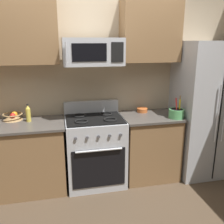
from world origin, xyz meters
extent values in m
plane|color=#473828|center=(0.00, 0.00, 0.00)|extent=(16.00, 16.00, 0.00)
cube|color=tan|center=(0.00, 1.02, 1.30)|extent=(8.00, 0.10, 2.60)
cube|color=olive|center=(-1.02, 0.64, 0.44)|extent=(1.22, 0.58, 0.88)
cube|color=#4C4742|center=(-1.02, 0.64, 0.90)|extent=(1.26, 0.62, 0.03)
cube|color=#B2B5BA|center=(0.00, 0.64, 0.46)|extent=(0.76, 0.62, 0.91)
cube|color=black|center=(0.00, 0.32, 0.36)|extent=(0.67, 0.01, 0.51)
cylinder|color=#B2B5BA|center=(0.00, 0.30, 0.62)|extent=(0.57, 0.02, 0.02)
cube|color=black|center=(0.00, 0.64, 0.92)|extent=(0.73, 0.56, 0.02)
cube|color=#B2B5BA|center=(0.00, 0.92, 1.00)|extent=(0.76, 0.06, 0.18)
torus|color=black|center=(-0.18, 0.51, 0.93)|extent=(0.17, 0.17, 0.02)
torus|color=black|center=(0.18, 0.51, 0.93)|extent=(0.17, 0.17, 0.02)
torus|color=black|center=(-0.18, 0.77, 0.93)|extent=(0.17, 0.17, 0.02)
torus|color=black|center=(0.18, 0.77, 0.93)|extent=(0.17, 0.17, 0.02)
cylinder|color=#4C4C51|center=(-0.27, 0.31, 0.79)|extent=(0.04, 0.02, 0.04)
cylinder|color=#4C4C51|center=(-0.14, 0.31, 0.79)|extent=(0.04, 0.02, 0.04)
cylinder|color=#4C4C51|center=(0.00, 0.31, 0.79)|extent=(0.04, 0.02, 0.04)
cylinder|color=#4C4C51|center=(0.14, 0.31, 0.79)|extent=(0.04, 0.02, 0.04)
cylinder|color=#4C4C51|center=(0.27, 0.31, 0.79)|extent=(0.04, 0.02, 0.04)
cube|color=olive|center=(0.78, 0.64, 0.44)|extent=(0.74, 0.58, 0.88)
cube|color=#4C4742|center=(0.78, 0.64, 0.90)|extent=(0.78, 0.62, 0.03)
cube|color=#B2B5BA|center=(1.59, 0.62, 0.95)|extent=(0.80, 0.69, 1.90)
cube|color=black|center=(1.59, 0.27, 0.95)|extent=(0.01, 0.01, 1.80)
cylinder|color=#B2B5BA|center=(1.54, 0.25, 1.00)|extent=(0.02, 0.02, 0.76)
cube|color=#B2B5BA|center=(0.00, 0.67, 1.77)|extent=(0.73, 0.40, 0.33)
cube|color=black|center=(-0.07, 0.47, 1.77)|extent=(0.40, 0.01, 0.20)
cube|color=black|center=(0.26, 0.47, 1.77)|extent=(0.15, 0.01, 0.23)
cylinder|color=#B2B5BA|center=(-0.33, 0.44, 1.77)|extent=(0.02, 0.02, 0.23)
cube|color=olive|center=(-1.03, 0.80, 2.02)|extent=(1.25, 0.34, 0.79)
cube|color=olive|center=(0.78, 0.80, 2.02)|extent=(0.77, 0.34, 0.79)
cylinder|color=#59AD66|center=(1.07, 0.47, 0.97)|extent=(0.20, 0.20, 0.12)
cylinder|color=black|center=(1.07, 0.47, 0.98)|extent=(0.16, 0.16, 0.10)
cylinder|color=olive|center=(1.10, 0.45, 1.08)|extent=(0.03, 0.04, 0.28)
cylinder|color=yellow|center=(1.10, 0.45, 1.05)|extent=(0.04, 0.06, 0.23)
cylinder|color=red|center=(1.06, 0.45, 1.06)|extent=(0.04, 0.04, 0.25)
cone|color=#9E7A4C|center=(-1.03, 0.83, 0.95)|extent=(0.24, 0.24, 0.08)
torus|color=#9E7A4C|center=(-1.03, 0.83, 0.99)|extent=(0.25, 0.25, 0.02)
sphere|color=red|center=(-1.03, 0.80, 0.98)|extent=(0.07, 0.07, 0.07)
sphere|color=orange|center=(-1.01, 0.84, 0.98)|extent=(0.08, 0.08, 0.08)
cylinder|color=gold|center=(-0.83, 0.72, 0.99)|extent=(0.06, 0.06, 0.17)
cone|color=gold|center=(-0.83, 0.72, 1.10)|extent=(0.05, 0.05, 0.05)
cylinder|color=black|center=(-0.83, 0.72, 1.13)|extent=(0.02, 0.02, 0.01)
cylinder|color=#D1662D|center=(0.72, 0.83, 0.94)|extent=(0.15, 0.15, 0.05)
torus|color=#D1662D|center=(0.72, 0.83, 0.96)|extent=(0.15, 0.15, 0.01)
camera|label=1|loc=(-0.44, -2.43, 1.89)|focal=39.89mm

